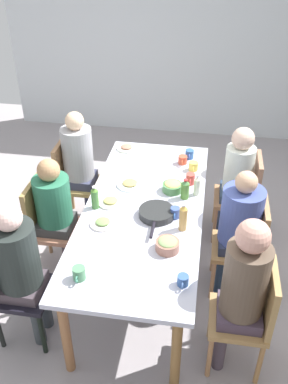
% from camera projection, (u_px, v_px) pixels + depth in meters
% --- Properties ---
extents(ground_plane, '(7.34, 7.34, 0.00)m').
position_uv_depth(ground_plane, '(144.00, 275.00, 3.91)').
color(ground_plane, '#9E9698').
extents(wall_left, '(0.12, 4.83, 2.60)m').
position_uv_depth(wall_left, '(181.00, 42.00, 5.74)').
color(wall_left, silver).
rests_on(wall_left, ground_plane).
extents(dining_table, '(2.23, 0.96, 0.78)m').
position_uv_depth(dining_table, '(144.00, 215.00, 3.52)').
color(dining_table, silver).
rests_on(dining_table, ground_plane).
extents(chair_0, '(0.40, 0.40, 0.90)m').
position_uv_depth(chair_0, '(73.00, 178.00, 4.35)').
color(chair_0, '#A3874B').
rests_on(chair_0, ground_plane).
extents(person_0, '(0.30, 0.30, 1.24)m').
position_uv_depth(person_0, '(79.00, 160.00, 4.21)').
color(person_0, '#332A51').
rests_on(person_0, ground_plane).
extents(chair_1, '(0.40, 0.40, 0.90)m').
position_uv_depth(chair_1, '(13.00, 284.00, 3.13)').
color(chair_1, black).
rests_on(chair_1, ground_plane).
extents(person_1, '(0.31, 0.31, 1.23)m').
position_uv_depth(person_1, '(19.00, 263.00, 2.99)').
color(person_1, '#3C444B').
rests_on(person_1, ground_plane).
extents(chair_2, '(0.40, 0.40, 0.90)m').
position_uv_depth(chair_2, '(244.00, 193.00, 4.12)').
color(chair_2, '#AC774E').
rests_on(chair_2, ground_plane).
extents(person_2, '(0.30, 0.30, 1.20)m').
position_uv_depth(person_2, '(237.00, 175.00, 4.02)').
color(person_2, '#27344C').
rests_on(person_2, ground_plane).
extents(chair_3, '(0.40, 0.40, 0.90)m').
position_uv_depth(chair_3, '(48.00, 222.00, 3.74)').
color(chair_3, '#B4775B').
rests_on(chair_3, ground_plane).
extents(person_3, '(0.31, 0.31, 1.15)m').
position_uv_depth(person_3, '(55.00, 207.00, 3.63)').
color(person_3, '#3E464B').
rests_on(person_3, ground_plane).
extents(chair_4, '(0.40, 0.40, 0.90)m').
position_uv_depth(chair_4, '(251.00, 313.00, 2.90)').
color(chair_4, '#A97F4B').
rests_on(chair_4, ground_plane).
extents(person_4, '(0.30, 0.30, 1.29)m').
position_uv_depth(person_4, '(242.00, 285.00, 2.77)').
color(person_4, '#493D49').
rests_on(person_4, ground_plane).
extents(chair_5, '(0.40, 0.40, 0.90)m').
position_uv_depth(chair_5, '(247.00, 243.00, 3.51)').
color(chair_5, '#A67948').
rests_on(chair_5, ground_plane).
extents(person_5, '(0.33, 0.33, 1.19)m').
position_uv_depth(person_5, '(239.00, 222.00, 3.41)').
color(person_5, '#25364E').
rests_on(person_5, ground_plane).
extents(plate_0, '(0.21, 0.21, 0.04)m').
position_uv_depth(plate_0, '(111.00, 202.00, 3.52)').
color(plate_0, silver).
rests_on(plate_0, dining_table).
extents(plate_1, '(0.20, 0.20, 0.04)m').
position_uv_depth(plate_1, '(127.00, 148.00, 4.31)').
color(plate_1, silver).
rests_on(plate_1, dining_table).
extents(plate_2, '(0.24, 0.24, 0.04)m').
position_uv_depth(plate_2, '(130.00, 184.00, 3.74)').
color(plate_2, white).
rests_on(plate_2, dining_table).
extents(plate_3, '(0.20, 0.20, 0.04)m').
position_uv_depth(plate_3, '(103.00, 223.00, 3.28)').
color(plate_3, silver).
rests_on(plate_3, dining_table).
extents(bowl_0, '(0.17, 0.17, 0.09)m').
position_uv_depth(bowl_0, '(167.00, 245.00, 3.02)').
color(bowl_0, '#95614F').
rests_on(bowl_0, dining_table).
extents(bowl_1, '(0.17, 0.17, 0.09)m').
position_uv_depth(bowl_1, '(172.00, 187.00, 3.65)').
color(bowl_1, '#4B814A').
rests_on(bowl_1, dining_table).
extents(serving_pan, '(0.47, 0.29, 0.06)m').
position_uv_depth(serving_pan, '(157.00, 213.00, 3.36)').
color(serving_pan, '#262828').
rests_on(serving_pan, dining_table).
extents(cup_0, '(0.12, 0.08, 0.09)m').
position_uv_depth(cup_0, '(189.00, 154.00, 4.13)').
color(cup_0, '#325B9B').
rests_on(cup_0, dining_table).
extents(cup_1, '(0.12, 0.08, 0.08)m').
position_uv_depth(cup_1, '(183.00, 160.00, 4.05)').
color(cup_1, '#D04F36').
rests_on(cup_1, dining_table).
extents(cup_2, '(0.12, 0.09, 0.09)m').
position_uv_depth(cup_2, '(79.00, 273.00, 2.79)').
color(cup_2, '#4F875E').
rests_on(cup_2, dining_table).
extents(cup_3, '(0.11, 0.08, 0.07)m').
position_uv_depth(cup_3, '(183.00, 281.00, 2.74)').
color(cup_3, '#345795').
rests_on(cup_3, dining_table).
extents(cup_4, '(0.11, 0.08, 0.10)m').
position_uv_depth(cup_4, '(190.00, 179.00, 3.74)').
color(cup_4, '#C6453A').
rests_on(cup_4, dining_table).
extents(cup_5, '(0.11, 0.08, 0.09)m').
position_uv_depth(cup_5, '(175.00, 213.00, 3.34)').
color(cup_5, '#3B5295').
rests_on(cup_5, dining_table).
extents(cup_6, '(0.12, 0.09, 0.08)m').
position_uv_depth(cup_6, '(193.00, 166.00, 3.94)').
color(cup_6, '#E9CF55').
rests_on(cup_6, dining_table).
extents(bottle_0, '(0.07, 0.07, 0.18)m').
position_uv_depth(bottle_0, '(185.00, 189.00, 3.54)').
color(bottle_0, '#497E2E').
rests_on(bottle_0, dining_table).
extents(bottle_1, '(0.06, 0.06, 0.23)m').
position_uv_depth(bottle_1, '(183.00, 218.00, 3.18)').
color(bottle_1, tan).
rests_on(bottle_1, dining_table).
extents(bottle_2, '(0.06, 0.06, 0.20)m').
position_uv_depth(bottle_2, '(95.00, 198.00, 3.42)').
color(bottle_2, '#427B39').
rests_on(bottle_2, dining_table).
extents(bottle_3, '(0.05, 0.05, 0.19)m').
position_uv_depth(bottle_3, '(197.00, 186.00, 3.58)').
color(bottle_3, silver).
rests_on(bottle_3, dining_table).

